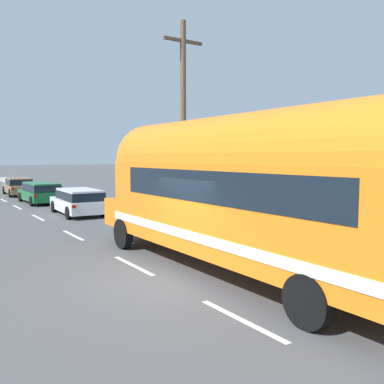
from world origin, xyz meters
The scene contains 8 objects.
ground_plane centered at (0.00, 0.00, 0.00)m, with size 300.00×300.00×0.00m, color #4C4C4F.
lane_markings centered at (2.62, 12.87, 0.00)m, with size 3.86×80.00×0.01m.
sidewalk_slab centered at (4.69, 10.00, 0.07)m, with size 1.93×90.00×0.15m, color #9E9B93.
utility_pole centered at (4.22, 5.79, 4.42)m, with size 1.80×0.24×8.50m.
painted_bus centered at (1.87, -0.93, 2.30)m, with size 2.64×12.33×4.12m.
car_lead centered at (2.02, 12.56, 0.79)m, with size 2.07×4.54×1.37m.
car_second centered at (1.71, 19.34, 0.80)m, with size 1.93×4.78×1.37m.
car_third centered at (1.73, 26.28, 0.75)m, with size 2.08×4.87×1.37m.
Camera 1 is at (-4.93, -8.68, 3.05)m, focal length 38.79 mm.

